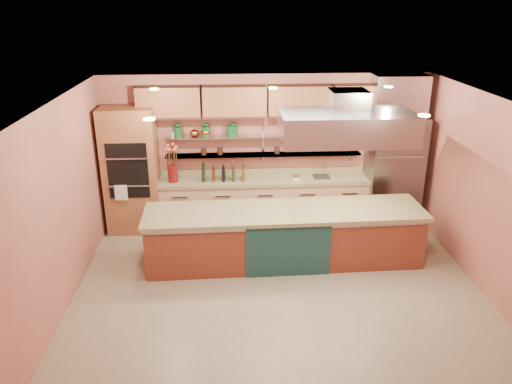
{
  "coord_description": "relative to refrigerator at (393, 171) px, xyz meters",
  "views": [
    {
      "loc": [
        -0.72,
        -6.45,
        4.06
      ],
      "look_at": [
        -0.27,
        1.0,
        1.14
      ],
      "focal_mm": 35.0,
      "sensor_mm": 36.0,
      "label": 1
    }
  ],
  "objects": [
    {
      "name": "refrigerator",
      "position": [
        0.0,
        0.0,
        0.0
      ],
      "size": [
        0.95,
        0.72,
        2.1
      ],
      "primitive_type": "cube",
      "color": "slate",
      "rests_on": "floor"
    },
    {
      "name": "oven_stack",
      "position": [
        -4.8,
        0.04,
        0.1
      ],
      "size": [
        0.95,
        0.64,
        2.3
      ],
      "primitive_type": "cube",
      "color": "brown",
      "rests_on": "floor"
    },
    {
      "name": "wall_left",
      "position": [
        -5.35,
        -2.14,
        0.35
      ],
      "size": [
        0.04,
        5.0,
        2.8
      ],
      "primitive_type": "cube",
      "color": "#AC5E51",
      "rests_on": "floor"
    },
    {
      "name": "oil_bottle_cluster",
      "position": [
        -3.15,
        0.01,
        0.02
      ],
      "size": [
        0.88,
        0.49,
        0.27
      ],
      "primitive_type": "cube",
      "rotation": [
        0.0,
        0.0,
        0.31
      ],
      "color": "black",
      "rests_on": "back_counter"
    },
    {
      "name": "wall_right",
      "position": [
        0.65,
        -2.14,
        0.35
      ],
      "size": [
        0.04,
        5.0,
        2.8
      ],
      "primitive_type": "cube",
      "color": "#AC5E51",
      "rests_on": "floor"
    },
    {
      "name": "ceiling",
      "position": [
        -2.35,
        -2.14,
        1.75
      ],
      "size": [
        6.0,
        5.0,
        0.02
      ],
      "primitive_type": "cube",
      "color": "black",
      "rests_on": "wall_back"
    },
    {
      "name": "ceiling_downlights",
      "position": [
        -2.35,
        -1.94,
        1.72
      ],
      "size": [
        4.0,
        2.8,
        0.02
      ],
      "primitive_type": "cube",
      "color": "#FFE5A5",
      "rests_on": "ceiling"
    },
    {
      "name": "range_hood",
      "position": [
        -1.28,
        -1.36,
        1.2
      ],
      "size": [
        2.0,
        1.0,
        0.45
      ],
      "primitive_type": "cube",
      "color": "#A7A8AE",
      "rests_on": "ceiling"
    },
    {
      "name": "island",
      "position": [
        -2.18,
        -1.36,
        -0.59
      ],
      "size": [
        4.39,
        1.06,
        0.91
      ],
      "primitive_type": "cube",
      "rotation": [
        0.0,
        0.0,
        0.03
      ],
      "color": "brown",
      "rests_on": "floor"
    },
    {
      "name": "wall_shelf_lower",
      "position": [
        -2.4,
        0.23,
        0.3
      ],
      "size": [
        3.6,
        0.26,
        0.03
      ],
      "primitive_type": "cube",
      "color": "#A7A8AE",
      "rests_on": "wall_back"
    },
    {
      "name": "copper_kettle",
      "position": [
        -3.66,
        0.23,
        0.73
      ],
      "size": [
        0.19,
        0.19,
        0.13
      ],
      "primitive_type": "ellipsoid",
      "rotation": [
        0.0,
        0.0,
        0.2
      ],
      "color": "#B8572A",
      "rests_on": "wall_shelf_upper"
    },
    {
      "name": "flower_vase",
      "position": [
        -4.07,
        0.01,
        0.04
      ],
      "size": [
        0.22,
        0.22,
        0.31
      ],
      "primitive_type": "cylinder",
      "rotation": [
        0.0,
        0.0,
        0.31
      ],
      "color": "#5A0D0D",
      "rests_on": "back_counter"
    },
    {
      "name": "upper_cabinets",
      "position": [
        -2.35,
        0.18,
        1.3
      ],
      "size": [
        4.6,
        0.36,
        0.55
      ],
      "primitive_type": "cube",
      "color": "brown",
      "rests_on": "wall_back"
    },
    {
      "name": "kitchen_scale",
      "position": [
        -1.8,
        0.01,
        -0.08
      ],
      "size": [
        0.15,
        0.12,
        0.08
      ],
      "primitive_type": "cube",
      "rotation": [
        0.0,
        0.0,
        0.13
      ],
      "color": "silver",
      "rests_on": "back_counter"
    },
    {
      "name": "green_canister",
      "position": [
        -3.0,
        0.23,
        0.76
      ],
      "size": [
        0.17,
        0.17,
        0.19
      ],
      "primitive_type": "cylinder",
      "rotation": [
        0.0,
        0.0,
        0.09
      ],
      "color": "#0F461C",
      "rests_on": "wall_shelf_upper"
    },
    {
      "name": "wall_front",
      "position": [
        -2.35,
        -4.64,
        0.35
      ],
      "size": [
        6.0,
        0.04,
        2.8
      ],
      "primitive_type": "cube",
      "color": "#AC5E51",
      "rests_on": "floor"
    },
    {
      "name": "wall_shelf_upper",
      "position": [
        -2.4,
        0.23,
        0.65
      ],
      "size": [
        3.6,
        0.26,
        0.03
      ],
      "primitive_type": "cube",
      "color": "#A7A8AE",
      "rests_on": "wall_back"
    },
    {
      "name": "wall_back",
      "position": [
        -2.35,
        0.36,
        0.35
      ],
      "size": [
        6.0,
        0.04,
        2.8
      ],
      "primitive_type": "cube",
      "color": "#AC5E51",
      "rests_on": "floor"
    },
    {
      "name": "bar_faucet",
      "position": [
        -1.27,
        0.11,
        -0.01
      ],
      "size": [
        0.03,
        0.03,
        0.23
      ],
      "primitive_type": "cylinder",
      "rotation": [
        0.0,
        0.0,
        -0.02
      ],
      "color": "white",
      "rests_on": "back_counter"
    },
    {
      "name": "floor",
      "position": [
        -2.35,
        -2.14,
        -1.06
      ],
      "size": [
        6.0,
        5.0,
        0.02
      ],
      "primitive_type": "cube",
      "color": "gray",
      "rests_on": "ground"
    },
    {
      "name": "back_counter",
      "position": [
        -2.4,
        0.06,
        -0.58
      ],
      "size": [
        3.84,
        0.64,
        0.93
      ],
      "primitive_type": "cube",
      "color": "tan",
      "rests_on": "floor"
    }
  ]
}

